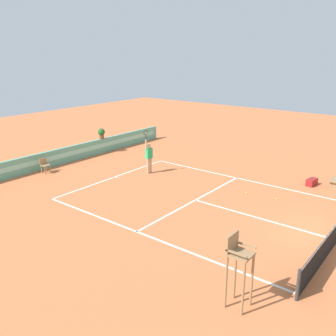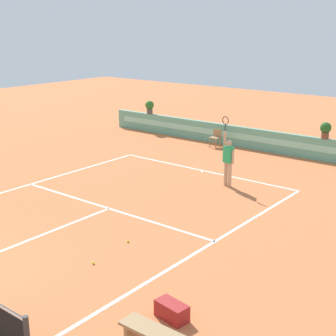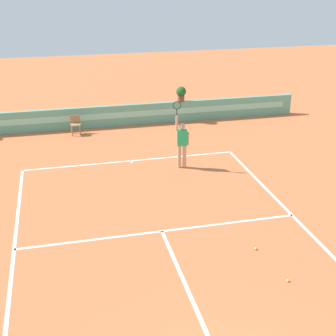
# 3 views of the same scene
# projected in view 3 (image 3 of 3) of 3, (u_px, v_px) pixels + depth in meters

# --- Properties ---
(ground_plane) EXTENTS (60.00, 60.00, 0.00)m
(ground_plane) POSITION_uv_depth(u_px,v_px,m) (165.00, 238.00, 13.40)
(ground_plane) COLOR #C66B3D
(court_lines) EXTENTS (8.32, 11.94, 0.01)m
(court_lines) POSITION_uv_depth(u_px,v_px,m) (160.00, 226.00, 14.04)
(court_lines) COLOR white
(court_lines) RESTS_ON ground
(back_wall_barrier) EXTENTS (18.00, 0.21, 1.00)m
(back_wall_barrier) POSITION_uv_depth(u_px,v_px,m) (115.00, 116.00, 22.48)
(back_wall_barrier) COLOR #60A88E
(back_wall_barrier) RESTS_ON ground
(ball_kid_chair) EXTENTS (0.44, 0.44, 0.85)m
(ball_kid_chair) POSITION_uv_depth(u_px,v_px,m) (75.00, 124.00, 21.44)
(ball_kid_chair) COLOR #99754C
(ball_kid_chair) RESTS_ON ground
(tennis_player) EXTENTS (0.61, 0.29, 2.58)m
(tennis_player) POSITION_uv_depth(u_px,v_px,m) (182.00, 141.00, 17.67)
(tennis_player) COLOR tan
(tennis_player) RESTS_ON ground
(tennis_ball_near_baseline) EXTENTS (0.07, 0.07, 0.07)m
(tennis_ball_near_baseline) POSITION_uv_depth(u_px,v_px,m) (256.00, 249.00, 12.87)
(tennis_ball_near_baseline) COLOR #CCE033
(tennis_ball_near_baseline) RESTS_ON ground
(tennis_ball_mid_court) EXTENTS (0.07, 0.07, 0.07)m
(tennis_ball_mid_court) POSITION_uv_depth(u_px,v_px,m) (288.00, 280.00, 11.57)
(tennis_ball_mid_court) COLOR #CCE033
(tennis_ball_mid_court) RESTS_ON ground
(potted_plant_right) EXTENTS (0.48, 0.48, 0.72)m
(potted_plant_right) POSITION_uv_depth(u_px,v_px,m) (181.00, 93.00, 22.81)
(potted_plant_right) COLOR brown
(potted_plant_right) RESTS_ON back_wall_barrier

